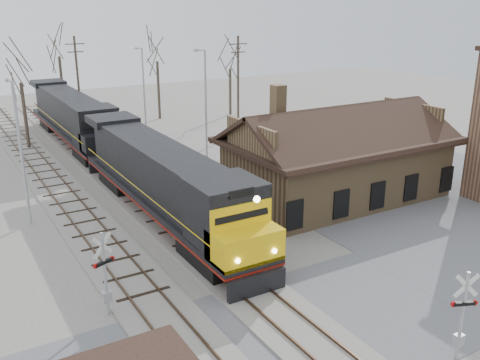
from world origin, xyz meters
name	(u,v)px	position (x,y,z in m)	size (l,w,h in m)	color
ground	(300,333)	(0.00, 0.00, 0.00)	(140.00, 140.00, 0.00)	#9C978D
road	(300,332)	(0.00, 0.00, 0.01)	(60.00, 9.00, 0.03)	#5A5A5F
track_main	(160,214)	(0.00, 15.00, 0.07)	(3.40, 90.00, 0.24)	#9C978D
track_siding	(90,228)	(-4.50, 15.00, 0.07)	(3.40, 90.00, 0.24)	#9C978D
depot	(337,163)	(11.99, 12.00, 2.41)	(15.20, 9.31, 7.90)	olive
locomotive_lead	(166,183)	(0.00, 13.62, 2.57)	(3.29, 22.00, 4.89)	black
locomotive_trailing	(73,118)	(0.00, 35.89, 2.57)	(3.29, 22.00, 4.63)	black
crossbuck_near	(462,319)	(4.15, -4.39, 1.76)	(1.00, 0.48, 3.70)	#A5A8AD
crossbuck_far	(105,277)	(-6.36, 5.37, 1.84)	(1.05, 0.51, 3.89)	#A5A8AD
streetlight_a	(20,146)	(-7.39, 17.86, 4.92)	(0.25, 2.04, 8.76)	#A5A8AD
streetlight_b	(205,100)	(8.40, 24.82, 5.20)	(0.25, 2.04, 9.32)	#A5A8AD
streetlight_c	(143,86)	(7.70, 37.37, 4.86)	(0.25, 2.04, 8.65)	#A5A8AD
utility_pole_b	(78,81)	(2.35, 42.23, 5.08)	(2.00, 0.24, 9.72)	#382D23
utility_pole_c	(238,83)	(15.83, 32.00, 5.15)	(2.00, 0.24, 9.85)	#382D23
tree_b	(19,72)	(-4.13, 36.66, 7.09)	(4.06, 4.06, 9.96)	#382D23
tree_c	(58,46)	(2.22, 49.38, 8.25)	(4.73, 4.73, 11.58)	#382D23
tree_d	(157,52)	(11.65, 43.08, 7.68)	(4.40, 4.40, 10.79)	#382D23
tree_e	(230,61)	(19.95, 40.91, 6.35)	(3.64, 3.64, 8.93)	#382D23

